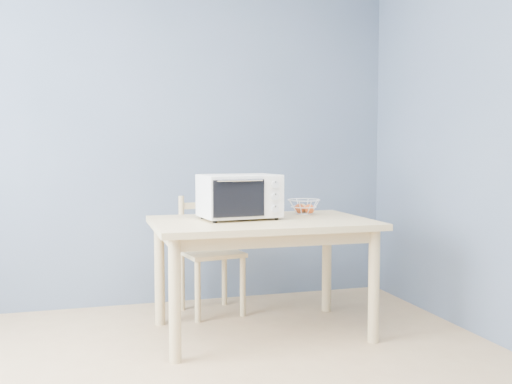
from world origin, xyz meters
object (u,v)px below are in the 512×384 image
object	(u,v)px
dining_table	(262,235)
fruit_basket	(304,207)
toaster_oven	(237,196)
dining_chair	(210,255)

from	to	relation	value
dining_table	fruit_basket	size ratio (longest dim) A/B	5.44
toaster_oven	fruit_basket	world-z (taller)	toaster_oven
dining_table	toaster_oven	distance (m)	0.30
toaster_oven	dining_chair	world-z (taller)	toaster_oven
toaster_oven	dining_chair	bearing A→B (deg)	91.78
dining_table	fruit_basket	distance (m)	0.47
toaster_oven	dining_chair	distance (m)	0.71
dining_table	toaster_oven	size ratio (longest dim) A/B	2.64
toaster_oven	dining_chair	size ratio (longest dim) A/B	0.61
toaster_oven	fruit_basket	xyz separation A→B (m)	(0.53, 0.16, -0.10)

